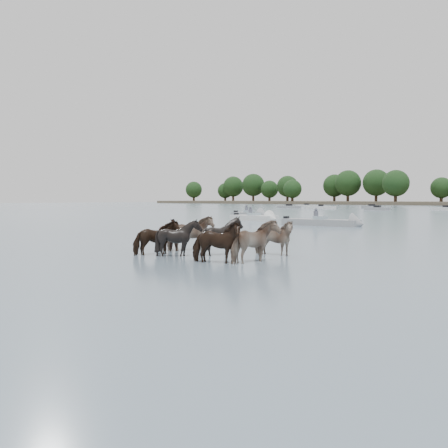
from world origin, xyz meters
The scene contains 7 objects.
ground centered at (0.00, 0.00, 0.00)m, with size 400.00×400.00×0.00m, color slate.
shoreline centered at (-70.00, 150.00, 0.50)m, with size 160.00×30.00×1.00m, color #4C4233.
pony_herd centered at (0.19, 0.47, 0.60)m, with size 6.66×4.19×1.53m.
motorboat_a centered at (-14.54, 24.23, 0.23)m, with size 5.57×2.43×1.92m.
motorboat_b centered at (-5.46, 20.70, 0.22)m, with size 6.52×2.11×1.92m.
motorboat_f centered at (-20.66, 31.69, 0.23)m, with size 4.73×1.82×1.92m.
treeline centered at (-70.12, 152.37, 6.78)m, with size 150.87×23.04×12.45m.
Camera 1 is at (11.88, -12.55, 2.06)m, focal length 39.28 mm.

